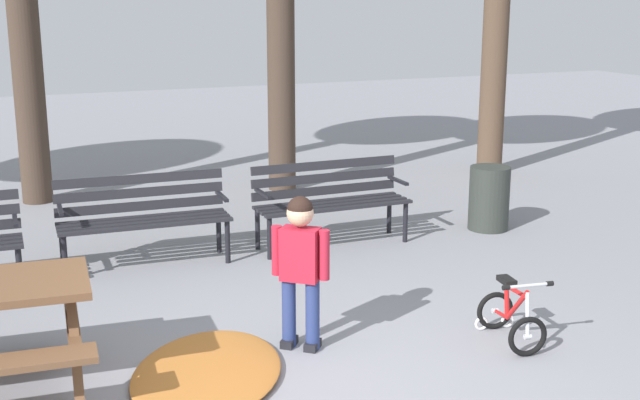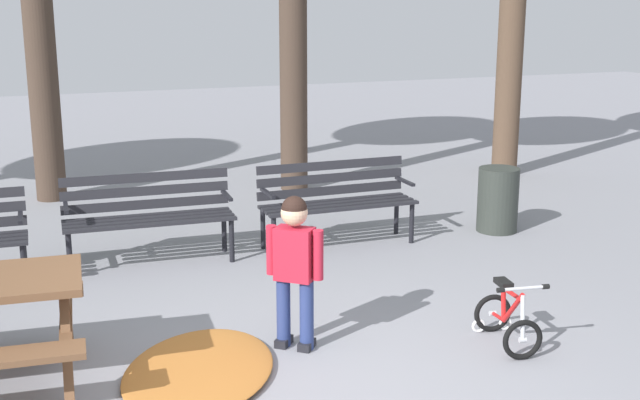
% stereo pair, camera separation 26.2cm
% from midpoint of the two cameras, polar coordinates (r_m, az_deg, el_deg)
% --- Properties ---
extents(ground, '(36.00, 36.00, 0.00)m').
position_cam_midpoint_polar(ground, '(5.52, -1.28, -13.27)').
color(ground, gray).
extents(park_bench_left, '(1.62, 0.54, 0.85)m').
position_cam_midpoint_polar(park_bench_left, '(8.12, -12.88, -0.82)').
color(park_bench_left, '#232328').
rests_on(park_bench_left, ground).
extents(park_bench_right, '(1.60, 0.46, 0.85)m').
position_cam_midpoint_polar(park_bench_right, '(8.56, -0.21, 0.28)').
color(park_bench_right, '#232328').
rests_on(park_bench_right, ground).
extents(child_standing, '(0.35, 0.31, 1.14)m').
position_cam_midpoint_polar(child_standing, '(5.99, -2.61, -4.08)').
color(child_standing, navy).
rests_on(child_standing, ground).
extents(kids_bicycle, '(0.43, 0.60, 0.54)m').
position_cam_midpoint_polar(kids_bicycle, '(6.37, 11.73, -7.79)').
color(kids_bicycle, black).
rests_on(kids_bicycle, ground).
extents(leaf_pile, '(1.54, 1.71, 0.07)m').
position_cam_midpoint_polar(leaf_pile, '(5.84, -9.00, -11.48)').
color(leaf_pile, '#B26B2D').
rests_on(leaf_pile, ground).
extents(trash_bin, '(0.44, 0.44, 0.70)m').
position_cam_midpoint_polar(trash_bin, '(9.29, 10.67, 0.12)').
color(trash_bin, '#2D332D').
rests_on(trash_bin, ground).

